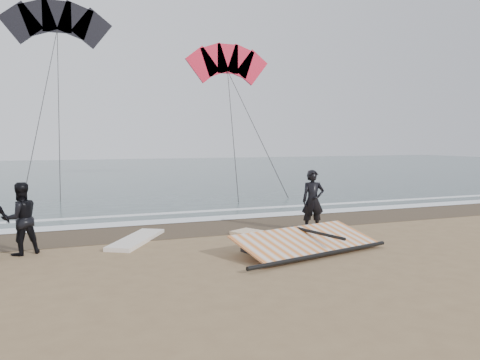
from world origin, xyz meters
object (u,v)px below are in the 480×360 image
at_px(man_main, 313,201).
at_px(sail_rig, 301,243).
at_px(board_cream, 137,239).
at_px(board_white, 274,237).

relative_size(man_main, sail_rig, 0.44).
xyz_separation_m(board_cream, sail_rig, (3.65, -2.55, 0.14)).
height_order(board_cream, sail_rig, sail_rig).
height_order(board_white, board_cream, board_cream).
height_order(man_main, board_white, man_main).
relative_size(board_white, board_cream, 1.03).
bearing_deg(man_main, board_white, -145.44).
relative_size(board_white, sail_rig, 0.63).
relative_size(board_cream, sail_rig, 0.61).
distance_m(man_main, sail_rig, 2.65).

